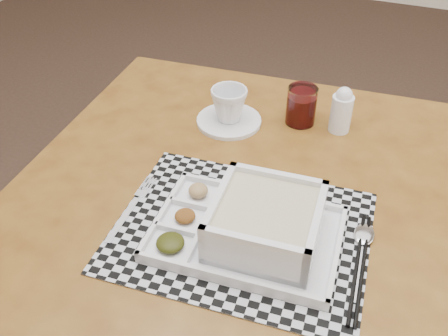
{
  "coord_description": "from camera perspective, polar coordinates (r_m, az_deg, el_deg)",
  "views": [
    {
      "loc": [
        0.4,
        -1.34,
        1.34
      ],
      "look_at": [
        0.15,
        -0.7,
        0.8
      ],
      "focal_mm": 40.0,
      "sensor_mm": 36.0,
      "label": 1
    }
  ],
  "objects": [
    {
      "name": "serving_tray",
      "position": [
        0.85,
        3.91,
        -6.65
      ],
      "size": [
        0.33,
        0.24,
        0.09
      ],
      "color": "white",
      "rests_on": "placemat"
    },
    {
      "name": "saucer",
      "position": [
        1.16,
        0.57,
        5.41
      ],
      "size": [
        0.15,
        0.15,
        0.01
      ],
      "primitive_type": "cylinder",
      "color": "white",
      "rests_on": "dining_table"
    },
    {
      "name": "spoon",
      "position": [
        0.9,
        15.64,
        -7.91
      ],
      "size": [
        0.04,
        0.18,
        0.01
      ],
      "color": "silver",
      "rests_on": "placemat"
    },
    {
      "name": "creamer_bottle",
      "position": [
        1.14,
        13.28,
        6.44
      ],
      "size": [
        0.05,
        0.05,
        0.11
      ],
      "color": "white",
      "rests_on": "dining_table"
    },
    {
      "name": "placemat",
      "position": [
        0.89,
        1.99,
        -7.23
      ],
      "size": [
        0.47,
        0.38,
        0.0
      ],
      "primitive_type": "cube",
      "rotation": [
        0.0,
        0.0,
        0.07
      ],
      "color": "#B4B5BD",
      "rests_on": "dining_table"
    },
    {
      "name": "chopsticks",
      "position": [
        0.86,
        15.26,
        -10.79
      ],
      "size": [
        0.03,
        0.24,
        0.01
      ],
      "color": "black",
      "rests_on": "placemat"
    },
    {
      "name": "juice_glass",
      "position": [
        1.16,
        8.82,
        6.91
      ],
      "size": [
        0.07,
        0.07,
        0.09
      ],
      "color": "white",
      "rests_on": "dining_table"
    },
    {
      "name": "cup",
      "position": [
        1.14,
        0.58,
        7.26
      ],
      "size": [
        0.09,
        0.09,
        0.08
      ],
      "primitive_type": "imported",
      "rotation": [
        0.0,
        0.0,
        -0.1
      ],
      "color": "white",
      "rests_on": "saucer"
    },
    {
      "name": "fork",
      "position": [
        0.95,
        -10.39,
        -4.35
      ],
      "size": [
        0.03,
        0.19,
        0.0
      ],
      "color": "silver",
      "rests_on": "placemat"
    },
    {
      "name": "floor",
      "position": [
        1.94,
        3.69,
        -5.29
      ],
      "size": [
        5.0,
        5.0,
        0.0
      ],
      "primitive_type": "plane",
      "color": "#302118",
      "rests_on": "ground"
    },
    {
      "name": "dining_table",
      "position": [
        1.02,
        3.09,
        -5.83
      ],
      "size": [
        1.0,
        1.0,
        0.7
      ],
      "color": "#562F0F",
      "rests_on": "ground"
    }
  ]
}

